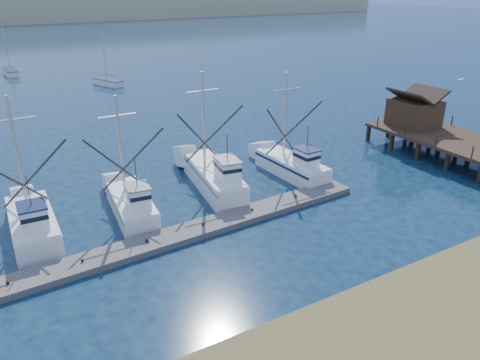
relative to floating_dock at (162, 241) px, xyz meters
name	(u,v)px	position (x,y,z in m)	size (l,w,h in m)	color
ground	(320,257)	(7.74, -6.32, -0.21)	(500.00, 500.00, 0.00)	#0B1B32
floating_dock	(162,241)	(0.00, 0.00, 0.00)	(31.34, 2.09, 0.42)	slate
timber_pier	(443,129)	(29.24, 2.14, 2.36)	(7.00, 20.00, 8.00)	black
trawler_fleet	(142,199)	(0.51, 4.97, 0.77)	(30.72, 9.31, 9.13)	white
sailboat_near	(108,82)	(10.63, 50.08, 0.29)	(3.66, 6.01, 8.10)	white
sailboat_far	(11,72)	(-1.74, 67.57, 0.28)	(1.99, 6.35, 8.10)	white
flying_gull	(459,80)	(27.20, -0.02, 7.54)	(1.07, 0.20, 0.20)	white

